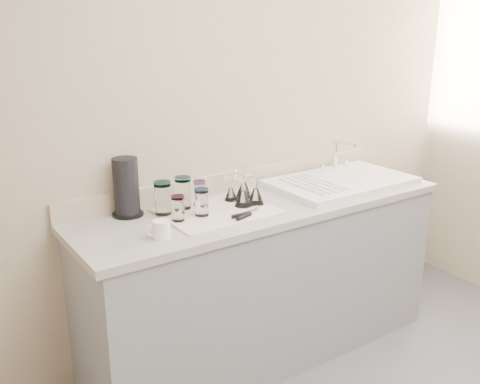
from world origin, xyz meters
TOP-DOWN VIEW (x-y plane):
  - counter_unit at (0.00, 1.20)m, footprint 2.06×0.62m
  - sink_unit at (0.55, 1.20)m, footprint 0.82×0.50m
  - dish_towel at (-0.29, 1.20)m, footprint 0.55×0.42m
  - tumbler_teal at (-0.54, 1.31)m, footprint 0.08×0.08m
  - tumbler_cyan at (-0.41, 1.33)m, footprint 0.08×0.08m
  - tumbler_purple at (-0.32, 1.33)m, footprint 0.06×0.06m
  - tumbler_magenta at (-0.52, 1.18)m, footprint 0.06×0.06m
  - tumbler_blue at (-0.39, 1.18)m, footprint 0.07×0.07m
  - goblet_back_left at (-0.15, 1.30)m, footprint 0.07×0.07m
  - goblet_back_right at (-0.06, 1.31)m, footprint 0.09×0.09m
  - goblet_front_left at (-0.15, 1.19)m, footprint 0.09×0.09m
  - goblet_front_right at (-0.08, 1.18)m, footprint 0.09×0.09m
  - can_opener at (-0.22, 1.05)m, footprint 0.16×0.07m
  - white_mug at (-0.67, 1.05)m, footprint 0.12×0.09m
  - paper_towel_roll at (-0.68, 1.41)m, footprint 0.15×0.15m

SIDE VIEW (x-z plane):
  - counter_unit at x=0.00m, z-range 0.00..0.90m
  - dish_towel at x=-0.29m, z-range 0.90..0.91m
  - can_opener at x=-0.22m, z-range 0.91..0.93m
  - sink_unit at x=0.55m, z-range 0.81..1.03m
  - white_mug at x=-0.67m, z-range 0.90..0.98m
  - goblet_back_left at x=-0.15m, z-range 0.89..1.01m
  - goblet_front_left at x=-0.15m, z-range 0.88..1.04m
  - goblet_back_right at x=-0.06m, z-range 0.88..1.04m
  - goblet_front_right at x=-0.08m, z-range 0.88..1.04m
  - tumbler_magenta at x=-0.52m, z-range 0.91..1.03m
  - tumbler_purple at x=-0.32m, z-range 0.91..1.04m
  - tumbler_blue at x=-0.39m, z-range 0.91..1.04m
  - tumbler_cyan at x=-0.41m, z-range 0.91..1.07m
  - tumbler_teal at x=-0.54m, z-range 0.91..1.07m
  - paper_towel_roll at x=-0.68m, z-range 0.90..1.18m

